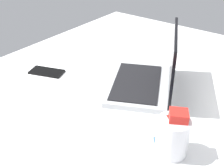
% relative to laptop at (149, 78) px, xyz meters
% --- Properties ---
extents(bed_mattress, '(1.80, 1.40, 0.18)m').
position_rel_laptop_xyz_m(bed_mattress, '(0.17, 0.01, -0.13)').
color(bed_mattress, white).
rests_on(bed_mattress, ground).
extents(laptop, '(0.40, 0.35, 0.23)m').
position_rel_laptop_xyz_m(laptop, '(0.00, 0.00, 0.00)').
color(laptop, '#B7BABC').
rests_on(laptop, bed_mattress).
extents(snack_cup, '(0.09, 0.10, 0.14)m').
position_rel_laptop_xyz_m(snack_cup, '(0.26, 0.23, 0.02)').
color(snack_cup, silver).
rests_on(snack_cup, bed_mattress).
extents(cell_phone, '(0.11, 0.15, 0.01)m').
position_rel_laptop_xyz_m(cell_phone, '(0.15, -0.40, -0.04)').
color(cell_phone, black).
rests_on(cell_phone, bed_mattress).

